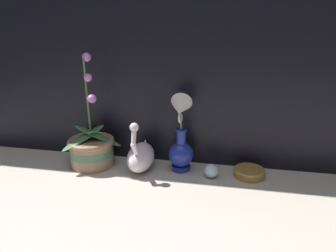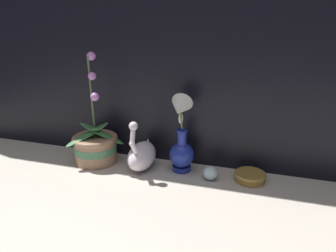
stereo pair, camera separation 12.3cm
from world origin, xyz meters
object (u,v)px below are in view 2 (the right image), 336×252
at_px(glass_sphere, 210,173).
at_px(amber_dish, 250,176).
at_px(swan_figurine, 142,154).
at_px(orchid_potted_plant, 95,145).
at_px(blue_vase, 181,142).

height_order(glass_sphere, amber_dish, glass_sphere).
relative_size(swan_figurine, amber_dish, 1.87).
distance_m(orchid_potted_plant, amber_dish, 0.64).
height_order(blue_vase, glass_sphere, blue_vase).
relative_size(orchid_potted_plant, swan_figurine, 2.05).
xyz_separation_m(orchid_potted_plant, amber_dish, (0.64, 0.02, -0.06)).
bearing_deg(orchid_potted_plant, glass_sphere, -1.92).
relative_size(blue_vase, glass_sphere, 5.91).
height_order(orchid_potted_plant, amber_dish, orchid_potted_plant).
bearing_deg(swan_figurine, amber_dish, 2.89).
xyz_separation_m(blue_vase, glass_sphere, (0.12, -0.03, -0.10)).
bearing_deg(amber_dish, orchid_potted_plant, -178.46).
distance_m(swan_figurine, glass_sphere, 0.28).
bearing_deg(glass_sphere, blue_vase, 165.47).
distance_m(blue_vase, glass_sphere, 0.16).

